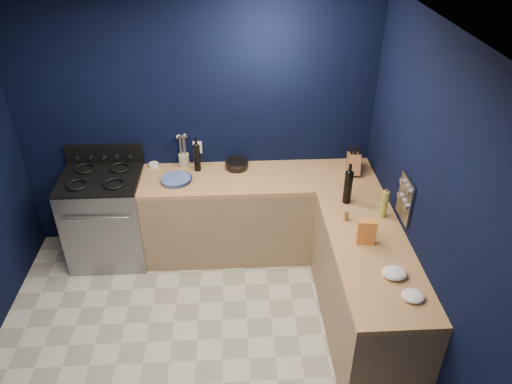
{
  "coord_description": "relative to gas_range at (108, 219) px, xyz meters",
  "views": [
    {
      "loc": [
        0.35,
        -2.67,
        3.36
      ],
      "look_at": [
        0.55,
        1.0,
        1.0
      ],
      "focal_mm": 34.38,
      "sensor_mm": 36.0,
      "label": 1
    }
  ],
  "objects": [
    {
      "name": "lemon_basket",
      "position": [
        1.32,
        0.19,
        0.48
      ],
      "size": [
        0.24,
        0.24,
        0.08
      ],
      "primitive_type": "cylinder",
      "rotation": [
        0.0,
        0.0,
        -0.08
      ],
      "color": "black",
      "rests_on": "top_back"
    },
    {
      "name": "towel_end",
      "position": [
        2.5,
        -1.69,
        0.46
      ],
      "size": [
        0.18,
        0.17,
        0.05
      ],
      "primitive_type": "ellipsoid",
      "rotation": [
        0.0,
        0.0,
        -0.17
      ],
      "color": "white",
      "rests_on": "top_right"
    },
    {
      "name": "wine_bottle_back",
      "position": [
        0.93,
        0.17,
        0.58
      ],
      "size": [
        0.08,
        0.08,
        0.27
      ],
      "primitive_type": "cylinder",
      "rotation": [
        0.0,
        0.0,
        0.3
      ],
      "color": "black",
      "rests_on": "top_back"
    },
    {
      "name": "towel_front",
      "position": [
        2.44,
        -1.46,
        0.47
      ],
      "size": [
        0.22,
        0.2,
        0.07
      ],
      "primitive_type": "ellipsoid",
      "rotation": [
        0.0,
        0.0,
        -0.23
      ],
      "color": "white",
      "rests_on": "top_right"
    },
    {
      "name": "wall_back",
      "position": [
        0.93,
        0.34,
        0.84
      ],
      "size": [
        3.5,
        0.02,
        2.6
      ],
      "primitive_type": "cube",
      "color": "black",
      "rests_on": "ground"
    },
    {
      "name": "cab_back",
      "position": [
        1.53,
        0.02,
        -0.03
      ],
      "size": [
        2.3,
        0.63,
        0.86
      ],
      "primitive_type": "cube",
      "color": "#997B5A",
      "rests_on": "floor"
    },
    {
      "name": "spice_jar_near",
      "position": [
        2.23,
        -0.74,
        0.48
      ],
      "size": [
        0.05,
        0.05,
        0.09
      ],
      "primitive_type": "cylinder",
      "rotation": [
        0.0,
        0.0,
        0.34
      ],
      "color": "olive",
      "rests_on": "top_right"
    },
    {
      "name": "top_back",
      "position": [
        1.53,
        0.02,
        0.42
      ],
      "size": [
        2.3,
        0.63,
        0.04
      ],
      "primitive_type": "cube",
      "color": "#915C31",
      "rests_on": "cab_back"
    },
    {
      "name": "crouton_bag",
      "position": [
        2.32,
        -1.06,
        0.55
      ],
      "size": [
        0.15,
        0.09,
        0.21
      ],
      "primitive_type": "cube",
      "rotation": [
        0.0,
        0.0,
        -0.13
      ],
      "color": "red",
      "rests_on": "top_right"
    },
    {
      "name": "oven_door",
      "position": [
        0.0,
        -0.32,
        -0.01
      ],
      "size": [
        0.59,
        0.02,
        0.42
      ],
      "primitive_type": "cube",
      "color": "black",
      "rests_on": "gas_range"
    },
    {
      "name": "floor",
      "position": [
        0.93,
        -1.42,
        -0.47
      ],
      "size": [
        3.5,
        3.5,
        0.02
      ],
      "primitive_type": "cube",
      "color": "beige",
      "rests_on": "ground"
    },
    {
      "name": "oil_bottle",
      "position": [
        2.56,
        -0.71,
        0.57
      ],
      "size": [
        0.06,
        0.06,
        0.26
      ],
      "primitive_type": "cylinder",
      "rotation": [
        0.0,
        0.0,
        0.09
      ],
      "color": "#9E9C38",
      "rests_on": "top_right"
    },
    {
      "name": "spice_panel",
      "position": [
        2.67,
        -0.87,
        0.72
      ],
      "size": [
        0.02,
        0.28,
        0.38
      ],
      "primitive_type": "cube",
      "color": "gray",
      "rests_on": "wall_right"
    },
    {
      "name": "cab_right",
      "position": [
        2.37,
        -1.13,
        -0.03
      ],
      "size": [
        0.63,
        1.67,
        0.86
      ],
      "primitive_type": "cube",
      "color": "#997B5A",
      "rests_on": "floor"
    },
    {
      "name": "ramekin",
      "position": [
        0.48,
        0.27,
        0.46
      ],
      "size": [
        0.1,
        0.1,
        0.04
      ],
      "primitive_type": "cylinder",
      "rotation": [
        0.0,
        0.0,
        0.06
      ],
      "color": "white",
      "rests_on": "top_back"
    },
    {
      "name": "wall_right",
      "position": [
        2.69,
        -1.42,
        0.84
      ],
      "size": [
        0.02,
        3.5,
        2.6
      ],
      "primitive_type": "cube",
      "color": "black",
      "rests_on": "ground"
    },
    {
      "name": "wine_bottle_right",
      "position": [
        2.29,
        -0.47,
        0.59
      ],
      "size": [
        0.08,
        0.08,
        0.31
      ],
      "primitive_type": "cylinder",
      "rotation": [
        0.0,
        0.0,
        0.04
      ],
      "color": "black",
      "rests_on": "top_right"
    },
    {
      "name": "spice_jar_far",
      "position": [
        2.32,
        -0.88,
        0.49
      ],
      "size": [
        0.06,
        0.06,
        0.09
      ],
      "primitive_type": "cylinder",
      "rotation": [
        0.0,
        0.0,
        0.23
      ],
      "color": "olive",
      "rests_on": "top_right"
    },
    {
      "name": "plate_stack",
      "position": [
        0.73,
        -0.03,
        0.46
      ],
      "size": [
        0.35,
        0.35,
        0.04
      ],
      "primitive_type": "cylinder",
      "rotation": [
        0.0,
        0.0,
        -0.22
      ],
      "color": "#39418F",
      "rests_on": "top_back"
    },
    {
      "name": "wall_outlet",
      "position": [
        0.93,
        0.32,
        0.62
      ],
      "size": [
        0.09,
        0.02,
        0.13
      ],
      "primitive_type": "cube",
      "color": "white",
      "rests_on": "wall_back"
    },
    {
      "name": "cooktop",
      "position": [
        0.0,
        0.0,
        0.48
      ],
      "size": [
        0.76,
        0.66,
        0.03
      ],
      "primitive_type": "cube",
      "color": "black",
      "rests_on": "gas_range"
    },
    {
      "name": "knife_block",
      "position": [
        2.46,
        0.04,
        0.54
      ],
      "size": [
        0.13,
        0.25,
        0.25
      ],
      "primitive_type": "cube",
      "rotation": [
        -0.31,
        0.0,
        -0.1
      ],
      "color": "#916139",
      "rests_on": "top_back"
    },
    {
      "name": "backguard",
      "position": [
        0.0,
        0.3,
        0.58
      ],
      "size": [
        0.76,
        0.06,
        0.2
      ],
      "primitive_type": "cube",
      "color": "black",
      "rests_on": "gas_range"
    },
    {
      "name": "utensil_crock",
      "position": [
        0.79,
        0.27,
        0.51
      ],
      "size": [
        0.13,
        0.13,
        0.13
      ],
      "primitive_type": "cylinder",
      "rotation": [
        0.0,
        0.0,
        -0.24
      ],
      "color": "beige",
      "rests_on": "top_back"
    },
    {
      "name": "gas_range",
      "position": [
        0.0,
        0.0,
        0.0
      ],
      "size": [
        0.76,
        0.66,
        0.92
      ],
      "primitive_type": "cube",
      "color": "gray",
      "rests_on": "floor"
    },
    {
      "name": "top_right",
      "position": [
        2.37,
        -1.13,
        0.42
      ],
      "size": [
        0.63,
        1.67,
        0.04
      ],
      "primitive_type": "cube",
      "color": "#915C31",
      "rests_on": "cab_right"
    },
    {
      "name": "ceiling",
      "position": [
        0.93,
        -1.42,
        2.15
      ],
      "size": [
        3.5,
        3.5,
        0.02
      ],
      "primitive_type": "cube",
      "color": "silver",
      "rests_on": "ground"
    }
  ]
}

